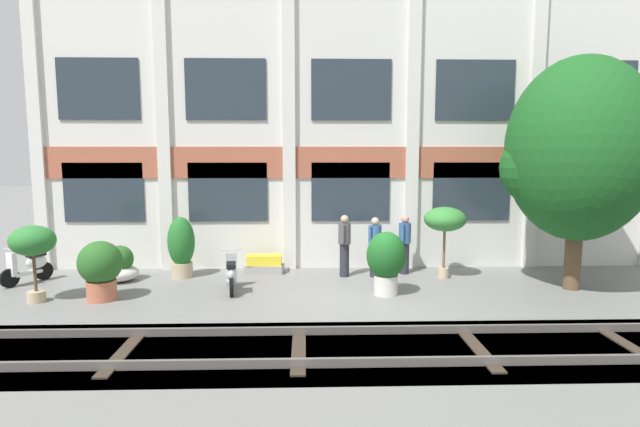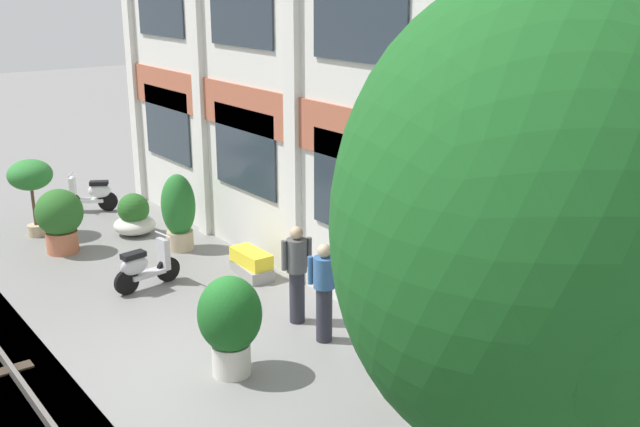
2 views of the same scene
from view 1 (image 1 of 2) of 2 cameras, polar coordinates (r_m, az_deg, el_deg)
name	(u,v)px [view 1 (image 1 of 2)]	position (r m, az deg, el deg)	size (l,w,h in m)	color
ground_plane	(362,298)	(11.86, 4.79, -9.62)	(80.00, 80.00, 0.00)	slate
apartment_facade	(350,132)	(14.74, 3.46, 9.24)	(18.09, 0.64, 7.97)	silver
rail_tracks	(381,356)	(9.08, 7.00, -15.88)	(25.73, 2.80, 0.43)	#4C473F
broadleaf_tree	(579,154)	(13.66, 27.53, 6.09)	(3.63, 3.45, 5.69)	brown
potted_plant_square_trough	(264,264)	(14.25, -6.37, -5.80)	(1.11, 0.58, 0.51)	gray
potted_plant_stone_basin	(100,267)	(12.55, -23.80, -5.65)	(0.99, 0.99, 1.38)	#B76647
potted_plant_low_pan	(33,244)	(12.95, -29.99, -3.04)	(0.97, 0.97, 1.76)	tan
potted_plant_fluted_column	(386,259)	(12.02, 7.57, -5.21)	(0.94, 0.94, 1.52)	beige
potted_plant_tall_urn	(445,221)	(13.78, 14.08, -0.81)	(1.12, 1.12, 1.94)	tan
potted_plant_glazed_jar	(181,246)	(14.07, -15.57, -3.61)	(0.72, 0.72, 1.66)	tan
potted_plant_wide_bowl	(120,266)	(14.26, -21.89, -5.61)	(0.95, 0.95, 0.95)	beige
scooter_near_curb	(231,274)	(12.40, -10.09, -6.88)	(0.51, 1.38, 0.98)	black
scooter_second_parked	(29,266)	(15.09, -30.29, -5.25)	(0.81, 1.24, 0.98)	black
resident_by_doorway	(375,245)	(13.69, 6.28, -3.60)	(0.40, 0.40, 1.64)	#282833
resident_watching_tracks	(405,242)	(14.15, 9.65, -3.27)	(0.34, 0.48, 1.66)	#282833
resident_near_plants	(344,244)	(13.65, 2.81, -3.45)	(0.34, 0.51, 1.70)	#282833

